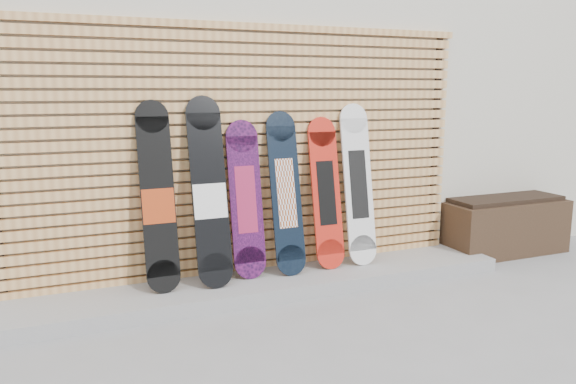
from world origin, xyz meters
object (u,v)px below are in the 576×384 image
object	(u,v)px
snowboard_3	(286,193)
snowboard_4	(326,193)
snowboard_2	(246,199)
planter_box	(503,225)
snowboard_5	(358,184)
snowboard_0	(158,198)
snowboard_1	(209,193)

from	to	relation	value
snowboard_3	snowboard_4	bearing A→B (deg)	2.38
snowboard_2	snowboard_4	distance (m)	0.77
planter_box	snowboard_5	xyz separation A→B (m)	(-1.80, -0.01, 0.56)
planter_box	snowboard_3	world-z (taller)	snowboard_3
snowboard_0	snowboard_1	distance (m)	0.42
snowboard_5	snowboard_3	bearing A→B (deg)	-179.13
planter_box	snowboard_0	bearing A→B (deg)	-179.55
snowboard_3	snowboard_4	size ratio (longest dim) A/B	1.04
planter_box	snowboard_4	size ratio (longest dim) A/B	0.99
snowboard_3	snowboard_4	distance (m)	0.41
snowboard_1	snowboard_3	distance (m)	0.70
planter_box	snowboard_1	world-z (taller)	snowboard_1
snowboard_4	snowboard_5	bearing A→B (deg)	-0.98
snowboard_4	planter_box	bearing A→B (deg)	0.21
planter_box	snowboard_5	size ratio (longest dim) A/B	0.91
snowboard_3	snowboard_1	bearing A→B (deg)	-177.39
snowboard_0	snowboard_2	distance (m)	0.76
snowboard_3	snowboard_0	bearing A→B (deg)	-179.80
snowboard_1	snowboard_4	xyz separation A→B (m)	(1.10, 0.05, -0.09)
snowboard_0	planter_box	bearing A→B (deg)	0.45
planter_box	snowboard_1	bearing A→B (deg)	-179.00
planter_box	snowboard_1	size ratio (longest dim) A/B	0.87
snowboard_1	snowboard_4	world-z (taller)	snowboard_1
planter_box	snowboard_4	distance (m)	2.19
planter_box	snowboard_0	xyz separation A→B (m)	(-3.66, -0.03, 0.58)
snowboard_0	snowboard_2	xyz separation A→B (m)	(0.76, 0.03, -0.08)
snowboard_0	snowboard_3	world-z (taller)	snowboard_0
snowboard_1	snowboard_5	bearing A→B (deg)	1.72
snowboard_0	snowboard_4	size ratio (longest dim) A/B	1.12
snowboard_2	snowboard_5	distance (m)	1.10
snowboard_0	snowboard_4	xyz separation A→B (m)	(1.52, 0.02, -0.07)
snowboard_0	snowboard_1	bearing A→B (deg)	-3.79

